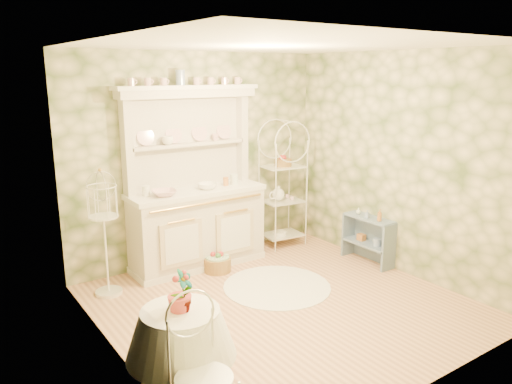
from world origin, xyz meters
TOP-DOWN VIEW (x-y plane):
  - floor at (0.00, 0.00)m, footprint 3.60×3.60m
  - ceiling at (0.00, 0.00)m, footprint 3.60×3.60m
  - wall_left at (-1.80, 0.00)m, footprint 3.60×3.60m
  - wall_right at (1.80, 0.00)m, footprint 3.60×3.60m
  - wall_back at (0.00, 1.80)m, footprint 3.60×3.60m
  - wall_front at (0.00, -1.80)m, footprint 3.60×3.60m
  - kitchen_dresser at (-0.20, 1.52)m, footprint 1.87×0.61m
  - bakers_rack at (1.18, 1.53)m, footprint 0.64×0.49m
  - side_shelf at (1.68, 0.34)m, footprint 0.27×0.71m
  - round_table at (-1.59, -0.79)m, footprint 0.69×0.69m
  - cafe_chair at (-1.67, -1.29)m, footprint 0.41×0.41m
  - birdcage_stand at (-1.45, 1.33)m, footprint 0.36×0.36m
  - floor_basket at (-0.11, 1.19)m, footprint 0.46×0.46m
  - lace_rug at (0.22, 0.39)m, footprint 1.40×1.40m
  - bowl_floral at (-0.68, 1.44)m, footprint 0.35×0.35m
  - bowl_white at (-0.08, 1.46)m, footprint 0.24×0.24m
  - cup_left at (-0.50, 1.66)m, footprint 0.16×0.16m
  - cup_right at (0.18, 1.68)m, footprint 0.12×0.12m
  - potted_geranium at (-1.57, -0.83)m, footprint 0.20×0.17m
  - bottle_amber at (1.65, 0.14)m, footprint 0.07×0.07m
  - bottle_blue at (1.63, 0.34)m, footprint 0.06×0.06m
  - bottle_glass at (1.67, 0.53)m, footprint 0.07×0.07m

SIDE VIEW (x-z plane):
  - floor at x=0.00m, z-range 0.00..0.00m
  - lace_rug at x=0.22m, z-range 0.00..0.01m
  - floor_basket at x=-0.11m, z-range 0.00..0.24m
  - side_shelf at x=1.68m, z-range 0.00..0.61m
  - round_table at x=-1.59m, z-range 0.00..0.63m
  - cafe_chair at x=-1.67m, z-range 0.00..0.82m
  - bottle_glass at x=1.67m, z-range 0.60..0.69m
  - bottle_blue at x=1.63m, z-range 0.60..0.70m
  - bottle_amber at x=1.65m, z-range 0.61..0.76m
  - birdcage_stand at x=-1.45m, z-range 0.00..1.39m
  - potted_geranium at x=-1.57m, z-range 0.69..1.01m
  - bakers_rack at x=1.18m, z-range 0.00..1.94m
  - bowl_floral at x=-0.68m, z-range 0.98..1.05m
  - bowl_white at x=-0.08m, z-range 0.98..1.05m
  - kitchen_dresser at x=-0.20m, z-range 0.00..2.29m
  - wall_left at x=-1.80m, z-range 1.35..1.35m
  - wall_right at x=1.80m, z-range 1.35..1.35m
  - wall_back at x=0.00m, z-range 1.35..1.35m
  - wall_front at x=0.00m, z-range 1.35..1.35m
  - cup_left at x=-0.50m, z-range 1.56..1.66m
  - cup_right at x=0.18m, z-range 1.57..1.65m
  - ceiling at x=0.00m, z-range 2.70..2.70m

